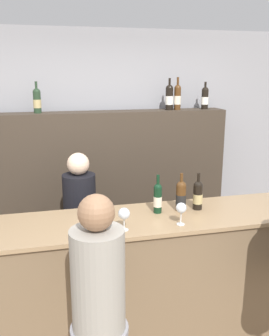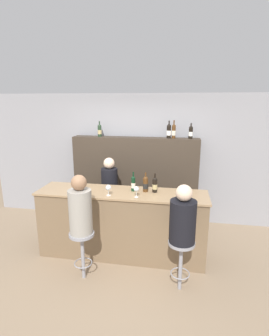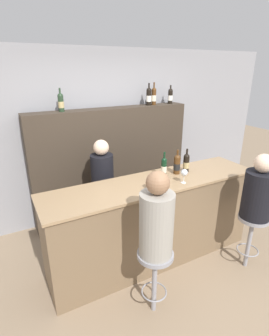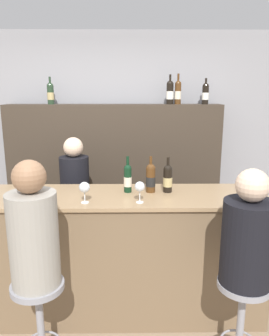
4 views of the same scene
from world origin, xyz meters
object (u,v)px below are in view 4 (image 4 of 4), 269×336
object	(u,v)px
guest_seated_right	(248,236)
wine_bottle_backbar_3	(205,93)
wine_bottle_backbar_2	(178,92)
wine_bottle_counter_2	(168,178)
bar_stool_left	(39,305)
wine_bottle_counter_1	(151,178)
guest_seated_left	(33,232)
wine_bottle_backbar_1	(170,92)
bartender	(76,211)
wine_bottle_counter_0	(128,178)
wine_bottle_backbar_0	(51,93)
wine_glass_1	(140,187)
bar_stool_right	(242,303)
wine_glass_0	(84,188)

from	to	relation	value
guest_seated_right	wine_bottle_backbar_3	bearing A→B (deg)	86.54
wine_bottle_backbar_2	wine_bottle_backbar_3	size ratio (longest dim) A/B	1.17
wine_bottle_counter_2	bar_stool_left	world-z (taller)	wine_bottle_counter_2
wine_bottle_counter_1	guest_seated_left	distance (m)	1.09
wine_bottle_backbar_1	bartender	distance (m)	1.69
bar_stool_left	bartender	size ratio (longest dim) A/B	0.48
wine_bottle_counter_0	wine_bottle_backbar_0	xyz separation A→B (m)	(-0.88, 1.16, 0.68)
wine_bottle_backbar_3	bar_stool_left	distance (m)	2.76
wine_bottle_backbar_0	wine_glass_1	xyz separation A→B (m)	(0.98, -1.43, -0.68)
wine_bottle_backbar_2	wine_bottle_counter_1	bearing A→B (deg)	-107.78
wine_glass_1	bar_stool_right	bearing A→B (deg)	-35.91
wine_bottle_backbar_0	wine_glass_1	distance (m)	1.86
wine_bottle_backbar_1	wine_glass_0	world-z (taller)	wine_bottle_backbar_1
wine_bottle_counter_2	wine_glass_0	size ratio (longest dim) A/B	1.82
wine_bottle_counter_1	wine_glass_0	bearing A→B (deg)	-152.65
wine_bottle_backbar_1	wine_glass_1	world-z (taller)	wine_bottle_backbar_1
bar_stool_left	guest_seated_left	world-z (taller)	guest_seated_left
wine_bottle_counter_0	bar_stool_left	world-z (taller)	wine_bottle_counter_0
bar_stool_left	guest_seated_left	size ratio (longest dim) A/B	0.86
bar_stool_right	guest_seated_right	xyz separation A→B (m)	(0.00, 0.00, 0.49)
wine_bottle_backbar_2	guest_seated_left	bearing A→B (deg)	-120.92
guest_seated_left	bartender	distance (m)	1.42
bar_stool_right	guest_seated_right	bearing A→B (deg)	0.00
wine_bottle_counter_0	wine_bottle_backbar_0	world-z (taller)	wine_bottle_backbar_0
guest_seated_left	bar_stool_right	distance (m)	1.44
wine_bottle_backbar_3	guest_seated_left	xyz separation A→B (m)	(-1.46, -1.92, -0.82)
wine_glass_1	guest_seated_right	distance (m)	0.85
guest_seated_right	wine_glass_1	bearing A→B (deg)	144.09
wine_bottle_backbar_0	wine_bottle_backbar_2	size ratio (longest dim) A/B	0.90
wine_bottle_backbar_2	bartender	size ratio (longest dim) A/B	0.23
wine_bottle_backbar_1	bartender	size ratio (longest dim) A/B	0.23
wine_glass_0	bar_stool_right	size ratio (longest dim) A/B	0.23
wine_bottle_counter_0	wine_bottle_counter_1	world-z (taller)	same
wine_bottle_backbar_0	guest_seated_left	bearing A→B (deg)	-81.15
wine_bottle_backbar_3	bar_stool_right	world-z (taller)	wine_bottle_backbar_3
wine_bottle_counter_1	guest_seated_right	distance (m)	0.96
guest_seated_right	wine_bottle_counter_1	bearing A→B (deg)	127.16
wine_bottle_backbar_0	bartender	size ratio (longest dim) A/B	0.21
bar_stool_left	wine_glass_1	bearing A→B (deg)	35.66
wine_glass_0	wine_glass_1	xyz separation A→B (m)	(0.42, 0.00, 0.00)
wine_bottle_backbar_0	wine_bottle_counter_0	bearing A→B (deg)	-52.85
wine_bottle_counter_0	bar_stool_left	distance (m)	1.16
bar_stool_left	bartender	bearing A→B (deg)	88.80
wine_glass_1	bar_stool_right	world-z (taller)	wine_glass_1
wine_bottle_backbar_0	wine_bottle_backbar_1	distance (m)	1.36
wine_bottle_counter_0	wine_bottle_backbar_3	distance (m)	1.61
wine_glass_0	bar_stool_right	xyz separation A→B (m)	(1.09, -0.49, -0.66)
guest_seated_right	bartender	distance (m)	1.93
wine_glass_0	guest_seated_right	xyz separation A→B (m)	(1.09, -0.49, -0.17)
wine_bottle_counter_1	wine_glass_1	distance (m)	0.29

